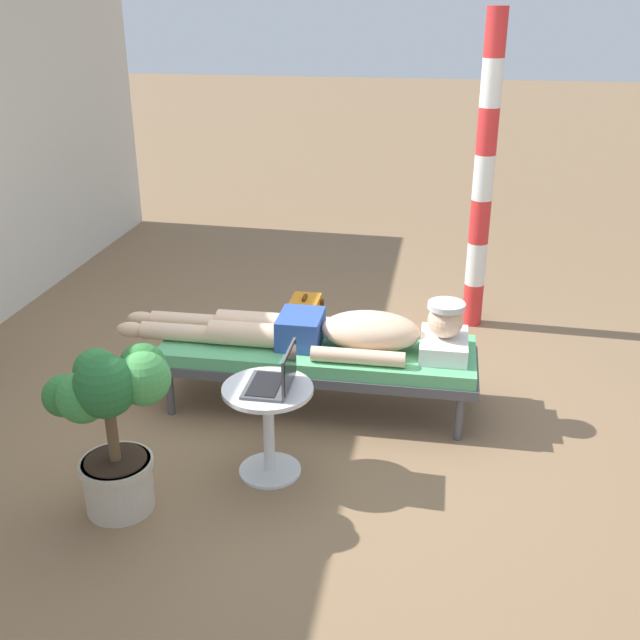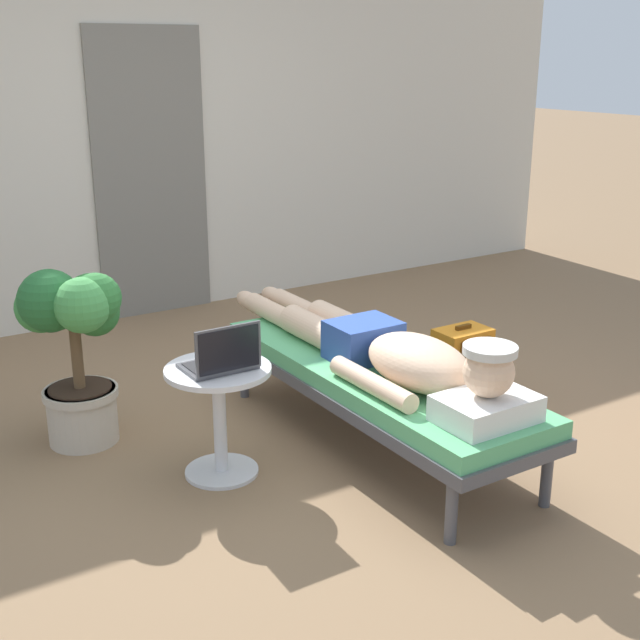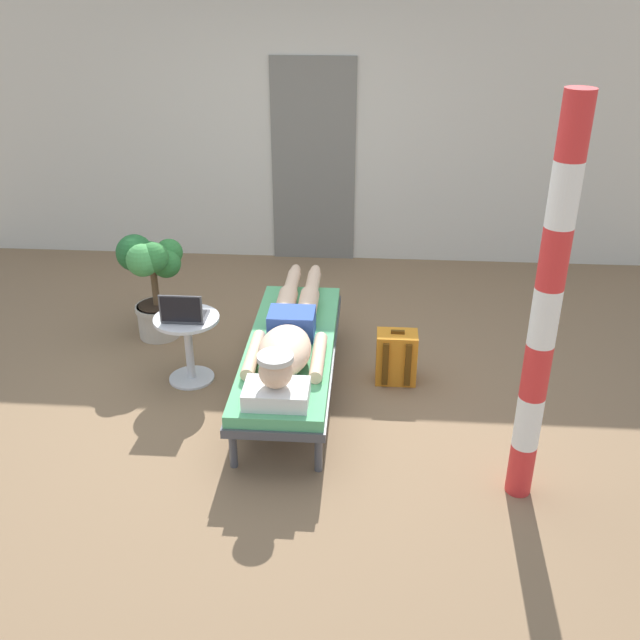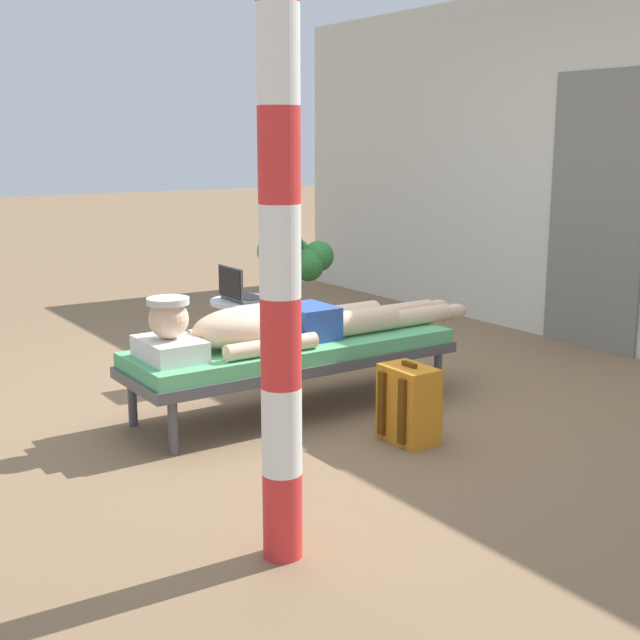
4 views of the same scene
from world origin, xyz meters
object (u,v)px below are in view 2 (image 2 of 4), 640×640
object	(u,v)px
person_reclining	(388,351)
laptop	(222,359)
potted_plant	(73,334)
backpack	(461,363)
lounge_chair	(375,379)
side_table	(219,402)

from	to	relation	value
person_reclining	laptop	size ratio (longest dim) A/B	7.00
laptop	potted_plant	bearing A→B (deg)	122.24
person_reclining	backpack	xyz separation A→B (m)	(0.77, 0.32, -0.32)
laptop	backpack	bearing A→B (deg)	5.54
lounge_chair	laptop	distance (m)	0.81
lounge_chair	person_reclining	world-z (taller)	person_reclining
person_reclining	side_table	bearing A→B (deg)	163.76
backpack	person_reclining	bearing A→B (deg)	-157.05
lounge_chair	side_table	size ratio (longest dim) A/B	3.74
potted_plant	backpack	bearing A→B (deg)	-15.63
lounge_chair	laptop	world-z (taller)	laptop
lounge_chair	potted_plant	distance (m)	1.47
person_reclining	potted_plant	size ratio (longest dim) A/B	2.38
backpack	side_table	bearing A→B (deg)	-176.35
side_table	person_reclining	bearing A→B (deg)	-16.24
lounge_chair	backpack	bearing A→B (deg)	16.82
side_table	laptop	world-z (taller)	laptop
backpack	lounge_chair	bearing A→B (deg)	-163.18
laptop	potted_plant	distance (m)	0.83
laptop	backpack	distance (m)	1.60
side_table	lounge_chair	bearing A→B (deg)	-9.74
lounge_chair	backpack	distance (m)	0.81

